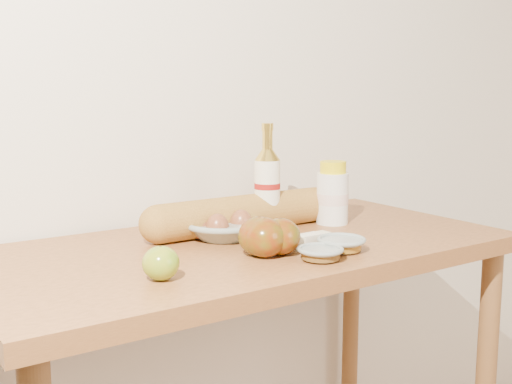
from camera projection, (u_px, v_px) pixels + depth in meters
back_wall at (178, 67)px, 1.66m from camera, size 3.50×0.02×2.60m
table at (249, 295)px, 1.47m from camera, size 1.20×0.60×0.90m
bourbon_bottle at (267, 186)px, 1.58m from camera, size 0.06×0.06×0.26m
cream_bottle at (333, 195)px, 1.65m from camera, size 0.10×0.10×0.16m
egg_bowl at (223, 227)px, 1.49m from camera, size 0.22×0.22×0.07m
baguette at (242, 213)px, 1.56m from camera, size 0.54×0.09×0.09m
apple_yellowgreen at (161, 263)px, 1.16m from camera, size 0.08×0.08×0.06m
apple_redgreen_front at (265, 238)px, 1.32m from camera, size 0.10×0.10×0.08m
apple_redgreen_right at (280, 237)px, 1.34m from camera, size 0.10×0.10×0.08m
sugar_bowl at (320, 253)px, 1.30m from camera, size 0.12×0.12×0.03m
syrup_bowl at (341, 244)px, 1.37m from camera, size 0.14×0.14×0.03m
butter_stick at (310, 241)px, 1.41m from camera, size 0.10×0.04×0.03m
apple_extra at (259, 236)px, 1.33m from camera, size 0.10×0.10×0.08m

